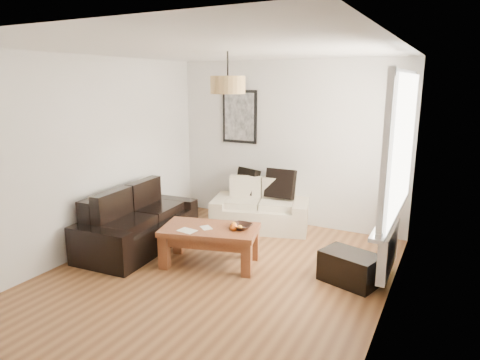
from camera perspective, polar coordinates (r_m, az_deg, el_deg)
The scene contains 21 objects.
floor at distance 5.18m, azimuth -3.15°, elevation -12.76°, with size 4.50×4.50×0.00m, color brown.
ceiling at distance 4.67m, azimuth -3.57°, elevation 17.28°, with size 3.80×4.50×0.00m, color white, non-canonical shape.
wall_back at distance 6.76m, azimuth 6.51°, elevation 4.91°, with size 3.80×0.04×2.60m, color silver, non-canonical shape.
wall_front at distance 3.12m, azimuth -25.16°, elevation -6.16°, with size 3.80×0.04×2.60m, color silver, non-canonical shape.
wall_left at distance 5.95m, azimuth -19.30°, elevation 3.11°, with size 0.04×4.50×2.60m, color silver, non-canonical shape.
wall_right at distance 4.14m, azimuth 19.87°, elevation -1.10°, with size 0.04×4.50×2.60m, color silver, non-canonical shape.
window_bay at distance 4.87m, azimuth 21.02°, elevation 4.47°, with size 0.14×1.90×1.60m, color white, non-canonical shape.
radiator at distance 5.18m, azimuth 19.46°, elevation -8.92°, with size 0.10×0.90×0.52m, color white.
poster at distance 7.03m, azimuth -0.04°, elevation 8.60°, with size 0.62×0.04×0.87m, color black, non-canonical shape.
pendant_shade at distance 4.92m, azimuth -1.66°, elevation 12.78°, with size 0.40×0.40×0.20m, color tan.
loveseat_cream at distance 6.63m, azimuth 2.79°, elevation -3.45°, with size 1.48×0.81×0.73m, color #B8AA94, non-canonical shape.
sofa_leather at distance 6.04m, azimuth -13.59°, elevation -5.26°, with size 1.81×0.88×0.78m, color black, non-canonical shape.
coffee_table at distance 5.39m, azimuth -4.06°, elevation -8.87°, with size 1.19×0.65×0.49m, color brown, non-canonical shape.
ottoman at distance 5.09m, azimuth 14.66°, elevation -11.44°, with size 0.63×0.41×0.36m, color black.
cushion_left at distance 6.84m, azimuth 1.01°, elevation -0.16°, with size 0.41×0.13×0.41m, color black.
cushion_right at distance 6.60m, azimuth 5.49°, elevation -0.50°, with size 0.46×0.14×0.46m, color black.
fruit_bowl at distance 5.23m, azimuth 0.19°, elevation -6.32°, with size 0.26×0.26×0.06m, color black.
orange_a at distance 5.17m, azimuth -0.86°, elevation -6.43°, with size 0.09×0.09×0.09m, color #DE5E12.
orange_b at distance 5.17m, azimuth -0.03°, elevation -6.45°, with size 0.06×0.06×0.06m, color orange.
orange_c at distance 5.25m, azimuth -0.84°, elevation -6.13°, with size 0.07×0.07×0.07m, color orange.
papers at distance 5.21m, azimuth -7.20°, elevation -6.83°, with size 0.22×0.15×0.01m, color beige.
Camera 1 is at (2.40, -3.99, 2.27)m, focal length 31.44 mm.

